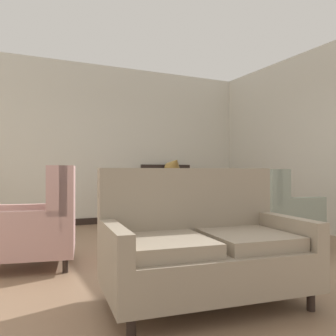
# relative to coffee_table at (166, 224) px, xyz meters

# --- Properties ---
(ground) EXTENTS (9.00, 9.00, 0.00)m
(ground) POSITION_rel_coffee_table_xyz_m (-0.07, -0.34, -0.38)
(ground) COLOR #896B51
(wall_back) EXTENTS (6.20, 0.08, 3.05)m
(wall_back) POSITION_rel_coffee_table_xyz_m (-0.07, 2.88, 1.15)
(wall_back) COLOR beige
(wall_back) RESTS_ON ground
(wall_right) EXTENTS (0.08, 4.50, 3.05)m
(wall_right) POSITION_rel_coffee_table_xyz_m (2.95, 0.63, 1.15)
(wall_right) COLOR beige
(wall_right) RESTS_ON ground
(baseboard_back) EXTENTS (6.04, 0.03, 0.12)m
(baseboard_back) POSITION_rel_coffee_table_xyz_m (-0.07, 2.82, -0.32)
(baseboard_back) COLOR black
(baseboard_back) RESTS_ON ground
(coffee_table) EXTENTS (0.90, 0.90, 0.46)m
(coffee_table) POSITION_rel_coffee_table_xyz_m (0.00, 0.00, 0.00)
(coffee_table) COLOR black
(coffee_table) RESTS_ON ground
(porcelain_vase) EXTENTS (0.20, 0.20, 0.33)m
(porcelain_vase) POSITION_rel_coffee_table_xyz_m (0.02, -0.04, 0.22)
(porcelain_vase) COLOR #4C7A66
(porcelain_vase) RESTS_ON coffee_table
(settee) EXTENTS (1.62, 1.02, 1.04)m
(settee) POSITION_rel_coffee_table_xyz_m (-0.36, -1.47, 0.04)
(settee) COLOR gray
(settee) RESTS_ON ground
(armchair_foreground_right) EXTENTS (1.12, 1.10, 1.01)m
(armchair_foreground_right) POSITION_rel_coffee_table_xyz_m (0.62, 1.33, 0.05)
(armchair_foreground_right) COLOR gray
(armchair_foreground_right) RESTS_ON ground
(armchair_near_sideboard) EXTENTS (0.87, 0.91, 1.03)m
(armchair_near_sideboard) POSITION_rel_coffee_table_xyz_m (1.45, -0.27, 0.06)
(armchair_near_sideboard) COLOR gray
(armchair_near_sideboard) RESTS_ON ground
(armchair_back_corner) EXTENTS (1.02, 0.99, 1.07)m
(armchair_back_corner) POSITION_rel_coffee_table_xyz_m (-1.38, 0.17, 0.06)
(armchair_back_corner) COLOR tan
(armchair_back_corner) RESTS_ON ground
(side_table) EXTENTS (0.47, 0.47, 0.72)m
(side_table) POSITION_rel_coffee_table_xyz_m (0.71, 1.23, 0.05)
(side_table) COLOR black
(side_table) RESTS_ON ground
(sideboard) EXTENTS (1.10, 0.41, 1.14)m
(sideboard) POSITION_rel_coffee_table_xyz_m (1.29, 2.58, 0.11)
(sideboard) COLOR black
(sideboard) RESTS_ON ground
(gramophone) EXTENTS (0.38, 0.47, 0.52)m
(gramophone) POSITION_rel_coffee_table_xyz_m (1.34, 2.49, 0.72)
(gramophone) COLOR black
(gramophone) RESTS_ON sideboard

